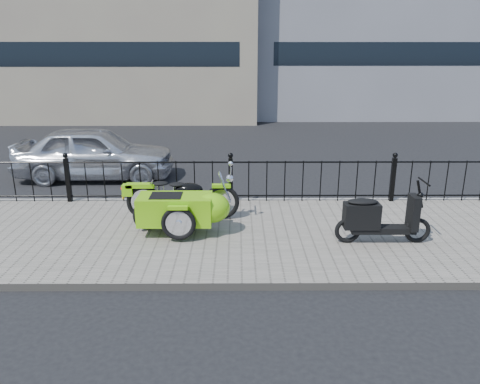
{
  "coord_description": "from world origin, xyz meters",
  "views": [
    {
      "loc": [
        0.14,
        -8.38,
        3.37
      ],
      "look_at": [
        0.19,
        -0.1,
        0.77
      ],
      "focal_mm": 35.0,
      "sensor_mm": 36.0,
      "label": 1
    }
  ],
  "objects_px": {
    "motorcycle_sidecar": "(186,206)",
    "sedan_car": "(95,153)",
    "spare_tire": "(149,213)",
    "scooter": "(377,219)"
  },
  "relations": [
    {
      "from": "spare_tire",
      "to": "sedan_car",
      "type": "height_order",
      "value": "sedan_car"
    },
    {
      "from": "scooter",
      "to": "spare_tire",
      "type": "height_order",
      "value": "scooter"
    },
    {
      "from": "motorcycle_sidecar",
      "to": "spare_tire",
      "type": "relative_size",
      "value": 3.62
    },
    {
      "from": "scooter",
      "to": "sedan_car",
      "type": "xyz_separation_m",
      "value": [
        -6.09,
        4.52,
        0.14
      ]
    },
    {
      "from": "motorcycle_sidecar",
      "to": "sedan_car",
      "type": "bearing_deg",
      "value": 125.07
    },
    {
      "from": "spare_tire",
      "to": "sedan_car",
      "type": "distance_m",
      "value": 4.42
    },
    {
      "from": "spare_tire",
      "to": "sedan_car",
      "type": "bearing_deg",
      "value": 118.23
    },
    {
      "from": "motorcycle_sidecar",
      "to": "sedan_car",
      "type": "relative_size",
      "value": 0.56
    },
    {
      "from": "motorcycle_sidecar",
      "to": "spare_tire",
      "type": "distance_m",
      "value": 0.72
    },
    {
      "from": "motorcycle_sidecar",
      "to": "sedan_car",
      "type": "distance_m",
      "value": 4.85
    }
  ]
}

